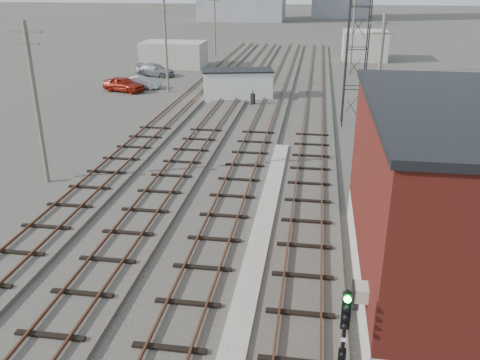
% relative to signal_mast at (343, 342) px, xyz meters
% --- Properties ---
extents(ground, '(320.00, 320.00, 0.00)m').
position_rel_signal_mast_xyz_m(ground, '(-3.70, 54.19, -2.12)').
color(ground, '#282621').
rests_on(ground, ground).
extents(track_right, '(3.20, 90.00, 0.39)m').
position_rel_signal_mast_xyz_m(track_right, '(-1.20, 33.19, -2.01)').
color(track_right, '#332D28').
rests_on(track_right, ground).
extents(track_mid_right, '(3.20, 90.00, 0.39)m').
position_rel_signal_mast_xyz_m(track_mid_right, '(-5.20, 33.19, -2.01)').
color(track_mid_right, '#332D28').
rests_on(track_mid_right, ground).
extents(track_mid_left, '(3.20, 90.00, 0.39)m').
position_rel_signal_mast_xyz_m(track_mid_left, '(-9.20, 33.19, -2.01)').
color(track_mid_left, '#332D28').
rests_on(track_mid_left, ground).
extents(track_left, '(3.20, 90.00, 0.39)m').
position_rel_signal_mast_xyz_m(track_left, '(-13.20, 33.19, -2.01)').
color(track_left, '#332D28').
rests_on(track_left, ground).
extents(platform_curb, '(0.90, 28.00, 0.26)m').
position_rel_signal_mast_xyz_m(platform_curb, '(-3.20, 8.19, -1.99)').
color(platform_curb, gray).
rests_on(platform_curb, ground).
extents(brick_building, '(6.54, 12.20, 7.22)m').
position_rel_signal_mast_xyz_m(brick_building, '(3.80, 6.19, 1.51)').
color(brick_building, gray).
rests_on(brick_building, ground).
extents(lattice_tower, '(1.60, 1.60, 15.00)m').
position_rel_signal_mast_xyz_m(lattice_tower, '(1.80, 29.19, 5.38)').
color(lattice_tower, black).
rests_on(lattice_tower, ground).
extents(utility_pole_left_a, '(1.80, 0.24, 9.00)m').
position_rel_signal_mast_xyz_m(utility_pole_left_a, '(-16.20, 14.19, 2.68)').
color(utility_pole_left_a, '#595147').
rests_on(utility_pole_left_a, ground).
extents(utility_pole_left_b, '(1.80, 0.24, 9.00)m').
position_rel_signal_mast_xyz_m(utility_pole_left_b, '(-16.20, 39.19, 2.68)').
color(utility_pole_left_b, '#595147').
rests_on(utility_pole_left_b, ground).
extents(utility_pole_left_c, '(1.80, 0.24, 9.00)m').
position_rel_signal_mast_xyz_m(utility_pole_left_c, '(-16.20, 64.19, 2.68)').
color(utility_pole_left_c, '#595147').
rests_on(utility_pole_left_c, ground).
extents(utility_pole_right_a, '(1.80, 0.24, 9.00)m').
position_rel_signal_mast_xyz_m(utility_pole_right_a, '(2.80, 22.19, 2.68)').
color(utility_pole_right_a, '#595147').
rests_on(utility_pole_right_a, ground).
extents(utility_pole_right_b, '(1.80, 0.24, 9.00)m').
position_rel_signal_mast_xyz_m(utility_pole_right_b, '(2.80, 52.19, 2.68)').
color(utility_pole_right_b, '#595147').
rests_on(utility_pole_right_b, ground).
extents(shed_left, '(8.00, 5.00, 3.20)m').
position_rel_signal_mast_xyz_m(shed_left, '(-19.70, 54.19, -0.52)').
color(shed_left, gray).
rests_on(shed_left, ground).
extents(shed_right, '(6.00, 6.00, 4.00)m').
position_rel_signal_mast_xyz_m(shed_right, '(5.30, 64.19, -0.12)').
color(shed_right, gray).
rests_on(shed_right, ground).
extents(signal_mast, '(0.40, 0.40, 3.69)m').
position_rel_signal_mast_xyz_m(signal_mast, '(0.00, 0.00, 0.00)').
color(signal_mast, gray).
rests_on(signal_mast, ground).
extents(switch_stand, '(0.42, 0.42, 1.38)m').
position_rel_signal_mast_xyz_m(switch_stand, '(-6.77, 34.22, -1.47)').
color(switch_stand, black).
rests_on(switch_stand, ground).
extents(site_trailer, '(7.21, 4.38, 2.83)m').
position_rel_signal_mast_xyz_m(site_trailer, '(-8.60, 36.93, -0.69)').
color(site_trailer, silver).
rests_on(site_trailer, ground).
extents(car_red, '(4.80, 3.05, 1.52)m').
position_rel_signal_mast_xyz_m(car_red, '(-20.69, 38.48, -1.36)').
color(car_red, maroon).
rests_on(car_red, ground).
extents(car_silver, '(4.03, 1.56, 1.31)m').
position_rel_signal_mast_xyz_m(car_silver, '(-19.37, 40.12, -1.46)').
color(car_silver, '#95979C').
rests_on(car_silver, ground).
extents(car_grey, '(5.21, 3.19, 1.41)m').
position_rel_signal_mast_xyz_m(car_grey, '(-20.17, 47.45, -1.41)').
color(car_grey, slate).
rests_on(car_grey, ground).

